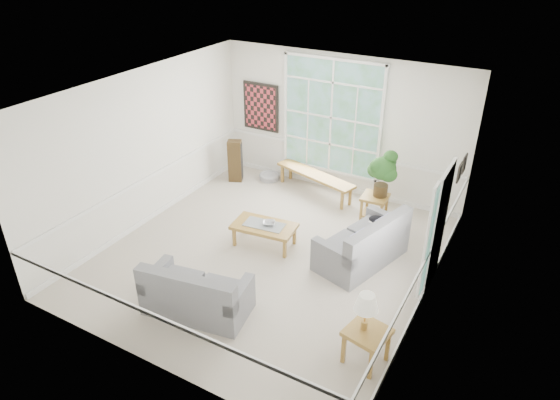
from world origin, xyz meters
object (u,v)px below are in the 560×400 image
object	(u,v)px
end_table	(374,207)
side_table	(366,346)
loveseat_right	(362,239)
loveseat_front	(197,288)
coffee_table	(264,235)

from	to	relation	value
end_table	side_table	world-z (taller)	side_table
loveseat_right	end_table	world-z (taller)	loveseat_right
loveseat_front	side_table	bearing A→B (deg)	-3.44
end_table	loveseat_right	bearing A→B (deg)	-78.51
loveseat_right	side_table	world-z (taller)	loveseat_right
loveseat_front	side_table	size ratio (longest dim) A/B	2.90
loveseat_front	end_table	distance (m)	4.20
coffee_table	side_table	size ratio (longest dim) A/B	2.12
loveseat_right	end_table	xyz separation A→B (m)	(-0.31, 1.51, -0.20)
end_table	side_table	bearing A→B (deg)	-71.65
coffee_table	side_table	xyz separation A→B (m)	(2.64, -1.76, 0.06)
loveseat_right	loveseat_front	bearing A→B (deg)	-108.37
coffee_table	end_table	bearing A→B (deg)	46.62
coffee_table	loveseat_front	bearing A→B (deg)	-95.54
loveseat_front	coffee_table	distance (m)	2.05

